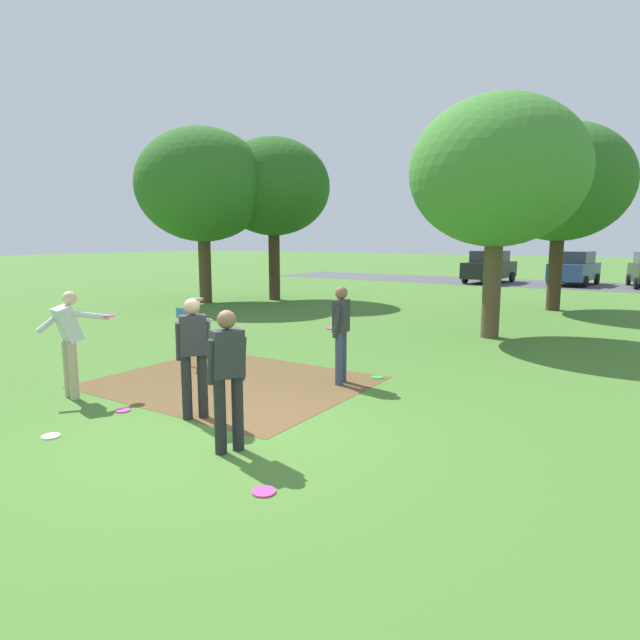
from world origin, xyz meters
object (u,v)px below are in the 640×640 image
at_px(player_waiting_left, 341,329).
at_px(frisbee_by_tee, 123,410).
at_px(player_waiting_right, 228,373).
at_px(tree_mid_center, 561,183).
at_px(tree_near_left, 202,186).
at_px(frisbee_near_basket, 264,492).
at_px(tree_near_right, 497,173).
at_px(parked_car_center_left, 574,268).
at_px(player_throwing, 70,337).
at_px(frisbee_far_left, 51,436).
at_px(parked_car_leftmost, 489,267).
at_px(disc_golf_basket, 196,330).
at_px(frisbee_mid_grass, 216,359).
at_px(tree_mid_left, 273,187).
at_px(player_foreground_watching, 193,351).
at_px(frisbee_far_right, 377,377).

xyz_separation_m(player_waiting_left, frisbee_by_tee, (-1.91, -3.08, -0.96)).
relative_size(player_waiting_right, tree_mid_center, 0.27).
height_order(tree_near_left, tree_mid_center, tree_near_left).
bearing_deg(tree_near_left, frisbee_near_basket, -43.21).
xyz_separation_m(frisbee_by_tee, tree_mid_center, (3.26, 15.61, 4.41)).
xyz_separation_m(tree_near_right, parked_car_center_left, (-0.57, 18.48, -3.22)).
relative_size(player_throwing, player_waiting_left, 1.00).
xyz_separation_m(frisbee_by_tee, frisbee_far_left, (0.11, -1.17, 0.00)).
xyz_separation_m(player_waiting_left, tree_mid_center, (1.34, 12.53, 3.45)).
xyz_separation_m(player_waiting_right, parked_car_leftmost, (-4.39, 26.68, -0.05)).
distance_m(disc_golf_basket, tree_mid_center, 14.26).
relative_size(frisbee_mid_grass, parked_car_leftmost, 0.06).
distance_m(player_throwing, parked_car_center_left, 27.69).
bearing_deg(frisbee_near_basket, parked_car_leftmost, 101.19).
relative_size(frisbee_mid_grass, tree_mid_center, 0.04).
relative_size(player_throwing, parked_car_leftmost, 0.39).
distance_m(tree_near_left, parked_car_center_left, 20.56).
xyz_separation_m(frisbee_near_basket, tree_mid_left, (-10.48, 13.72, 4.57)).
xyz_separation_m(player_foreground_watching, tree_near_right, (1.72, 8.64, 3.17)).
relative_size(frisbee_near_basket, frisbee_far_right, 1.14).
relative_size(player_throwing, frisbee_far_left, 7.40).
relative_size(frisbee_far_left, parked_car_leftmost, 0.05).
height_order(disc_golf_basket, tree_mid_center, tree_mid_center).
bearing_deg(frisbee_mid_grass, disc_golf_basket, -72.37).
bearing_deg(tree_mid_center, player_throwing, -106.09).
height_order(frisbee_far_right, tree_near_right, tree_near_right).
xyz_separation_m(player_throwing, frisbee_mid_grass, (-0.03, 3.28, -0.98)).
xyz_separation_m(frisbee_by_tee, parked_car_center_left, (2.30, 27.47, 0.91)).
distance_m(tree_mid_left, parked_car_leftmost, 14.94).
xyz_separation_m(player_throwing, frisbee_far_left, (1.35, -1.18, -0.98)).
bearing_deg(tree_mid_left, parked_car_leftmost, 69.47).
height_order(player_waiting_right, frisbee_mid_grass, player_waiting_right).
xyz_separation_m(disc_golf_basket, tree_near_right, (3.89, 6.50, 3.38)).
relative_size(player_waiting_left, tree_near_left, 0.25).
height_order(tree_near_right, tree_mid_center, tree_mid_center).
relative_size(frisbee_by_tee, tree_near_right, 0.04).
distance_m(frisbee_near_basket, parked_car_center_left, 28.39).
bearing_deg(parked_car_center_left, disc_golf_basket, -97.57).
height_order(player_waiting_left, tree_mid_left, tree_mid_left).
bearing_deg(tree_near_left, disc_golf_basket, -46.01).
relative_size(frisbee_far_right, tree_mid_center, 0.03).
bearing_deg(frisbee_far_right, tree_mid_left, 135.96).
height_order(player_waiting_left, frisbee_near_basket, player_waiting_left).
relative_size(frisbee_far_left, tree_mid_left, 0.04).
relative_size(player_foreground_watching, frisbee_far_left, 7.40).
relative_size(player_waiting_right, tree_near_left, 0.25).
relative_size(frisbee_by_tee, tree_near_left, 0.03).
xyz_separation_m(player_throwing, player_waiting_right, (3.60, -0.28, -0.02)).
bearing_deg(tree_near_left, frisbee_far_left, -52.81).
distance_m(player_waiting_right, parked_car_center_left, 27.75).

